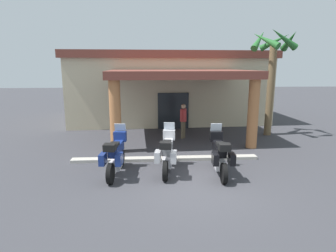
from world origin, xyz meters
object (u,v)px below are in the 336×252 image
Objects in this scene: motorcycle_silver at (167,153)px; motorcycle_black at (220,155)px; palm_tree_near_portico at (273,60)px; motel_building at (167,86)px; pedestrian at (183,118)px; motorcycle_blue at (115,155)px.

motorcycle_black is (1.76, -0.32, 0.00)m from motorcycle_silver.
palm_tree_near_portico is at bearing -32.92° from motorcycle_black.
motel_building reaches higher than motorcycle_black.
motorcycle_black is at bearing -45.73° from pedestrian.
palm_tree_near_portico reaches higher than motel_building.
palm_tree_near_portico is at bearing -47.95° from motel_building.
motel_building is 10.37m from motorcycle_silver.
motorcycle_blue is 1.00× the size of motorcycle_black.
palm_tree_near_portico reaches higher than motorcycle_blue.
motel_building is 5.72m from pedestrian.
pedestrian is (0.47, -5.56, -1.26)m from motel_building.
palm_tree_near_portico is (5.07, -5.13, 1.62)m from motel_building.
motel_building is at bearing 131.46° from pedestrian.
motorcycle_blue and motorcycle_black have the same top height.
motorcycle_silver is (1.76, 0.13, 0.00)m from motorcycle_blue.
motorcycle_blue and motorcycle_silver have the same top height.
palm_tree_near_portico reaches higher than pedestrian.
pedestrian is 0.32× the size of palm_tree_near_portico.
palm_tree_near_portico is (3.93, 5.43, 3.21)m from motorcycle_black.
motorcycle_silver is at bearing -96.10° from motel_building.
pedestrian reaches higher than motorcycle_silver.
palm_tree_near_portico is at bearing 42.06° from pedestrian.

